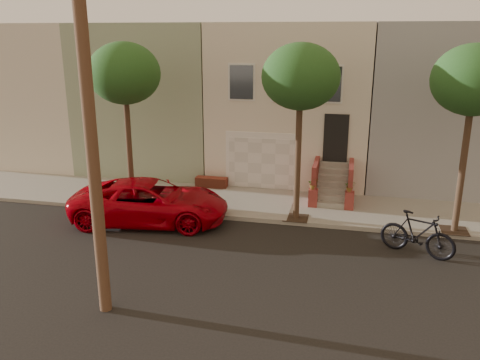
# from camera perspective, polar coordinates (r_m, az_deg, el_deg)

# --- Properties ---
(ground) EXTENTS (90.00, 90.00, 0.00)m
(ground) POSITION_cam_1_polar(r_m,az_deg,el_deg) (15.10, 0.88, -9.82)
(ground) COLOR black
(ground) RESTS_ON ground
(sidewalk) EXTENTS (40.00, 3.70, 0.15)m
(sidewalk) POSITION_cam_1_polar(r_m,az_deg,el_deg) (19.93, 4.08, -2.91)
(sidewalk) COLOR gray
(sidewalk) RESTS_ON ground
(house_row) EXTENTS (33.10, 11.70, 7.00)m
(house_row) POSITION_cam_1_polar(r_m,az_deg,el_deg) (24.77, 6.37, 9.39)
(house_row) COLOR #BFB3A3
(house_row) RESTS_ON sidewalk
(tree_left) EXTENTS (2.70, 2.57, 6.30)m
(tree_left) POSITION_cam_1_polar(r_m,az_deg,el_deg) (19.08, -13.21, 11.79)
(tree_left) COLOR #2D2116
(tree_left) RESTS_ON sidewalk
(tree_mid) EXTENTS (2.70, 2.57, 6.30)m
(tree_mid) POSITION_cam_1_polar(r_m,az_deg,el_deg) (17.29, 7.02, 11.63)
(tree_mid) COLOR #2D2116
(tree_mid) RESTS_ON sidewalk
(tree_right) EXTENTS (2.70, 2.57, 6.30)m
(tree_right) POSITION_cam_1_polar(r_m,az_deg,el_deg) (17.59, 25.42, 10.27)
(tree_right) COLOR #2D2116
(tree_right) RESTS_ON sidewalk
(pickup_truck) EXTENTS (5.99, 3.40, 1.58)m
(pickup_truck) POSITION_cam_1_polar(r_m,az_deg,el_deg) (18.40, -10.31, -2.47)
(pickup_truck) COLOR #AA000D
(pickup_truck) RESTS_ON ground
(motorcycle) EXTENTS (2.42, 1.52, 1.41)m
(motorcycle) POSITION_cam_1_polar(r_m,az_deg,el_deg) (16.45, 19.83, -5.88)
(motorcycle) COLOR black
(motorcycle) RESTS_ON ground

